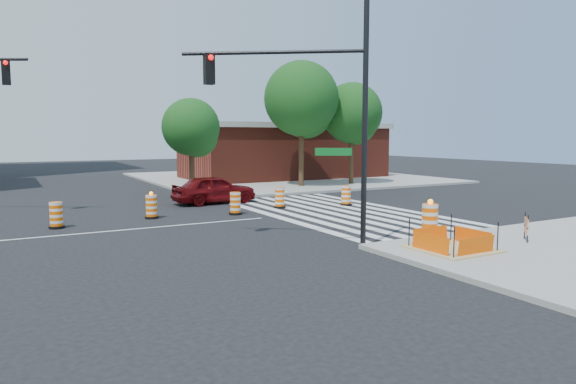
% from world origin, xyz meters
% --- Properties ---
extents(ground, '(120.00, 120.00, 0.00)m').
position_xyz_m(ground, '(0.00, 0.00, 0.00)').
color(ground, black).
rests_on(ground, ground).
extents(sidewalk_ne, '(22.00, 22.00, 0.15)m').
position_xyz_m(sidewalk_ne, '(18.00, 18.00, 0.07)').
color(sidewalk_ne, gray).
rests_on(sidewalk_ne, ground).
extents(crosswalk_east, '(6.75, 13.50, 0.01)m').
position_xyz_m(crosswalk_east, '(10.95, 0.00, 0.01)').
color(crosswalk_east, silver).
rests_on(crosswalk_east, ground).
extents(lane_centerline, '(14.00, 0.12, 0.01)m').
position_xyz_m(lane_centerline, '(0.00, 0.00, 0.01)').
color(lane_centerline, silver).
rests_on(lane_centerline, ground).
extents(excavation_pit, '(2.20, 2.20, 0.90)m').
position_xyz_m(excavation_pit, '(9.00, -9.00, 0.22)').
color(excavation_pit, tan).
rests_on(excavation_pit, ground).
extents(brick_storefront, '(16.50, 8.50, 4.60)m').
position_xyz_m(brick_storefront, '(18.00, 18.00, 2.32)').
color(brick_storefront, maroon).
rests_on(brick_storefront, ground).
extents(red_coupe, '(4.51, 2.03, 1.51)m').
position_xyz_m(red_coupe, '(7.03, 5.69, 0.75)').
color(red_coupe, '#570709').
rests_on(red_coupe, ground).
extents(signal_pole_se, '(4.89, 3.51, 7.78)m').
position_xyz_m(signal_pole_se, '(5.91, -5.97, 4.78)').
color(signal_pole_se, black).
rests_on(signal_pole_se, ground).
extents(pit_drum, '(0.67, 0.67, 1.31)m').
position_xyz_m(pit_drum, '(9.77, -7.28, 0.69)').
color(pit_drum, black).
rests_on(pit_drum, ground).
extents(barricade, '(0.58, 0.55, 0.90)m').
position_xyz_m(barricade, '(12.11, -9.24, 0.64)').
color(barricade, '#FC6105').
rests_on(barricade, ground).
extents(tree_north_c, '(3.42, 3.42, 5.81)m').
position_xyz_m(tree_north_c, '(7.19, 9.67, 3.90)').
color(tree_north_c, '#382314').
rests_on(tree_north_c, ground).
extents(tree_north_d, '(5.08, 5.08, 8.64)m').
position_xyz_m(tree_north_d, '(15.26, 10.45, 5.80)').
color(tree_north_d, '#382314').
rests_on(tree_north_d, ground).
extents(tree_north_e, '(4.35, 4.35, 7.39)m').
position_xyz_m(tree_north_e, '(19.40, 10.33, 4.96)').
color(tree_north_e, '#382314').
rests_on(tree_north_e, ground).
extents(median_drum_3, '(0.60, 0.60, 1.02)m').
position_xyz_m(median_drum_3, '(-1.02, 1.67, 0.48)').
color(median_drum_3, black).
rests_on(median_drum_3, ground).
extents(median_drum_4, '(0.60, 0.60, 1.18)m').
position_xyz_m(median_drum_4, '(2.82, 2.27, 0.49)').
color(median_drum_4, black).
rests_on(median_drum_4, ground).
extents(median_drum_5, '(0.60, 0.60, 1.02)m').
position_xyz_m(median_drum_5, '(6.44, 1.52, 0.48)').
color(median_drum_5, black).
rests_on(median_drum_5, ground).
extents(median_drum_6, '(0.60, 0.60, 1.02)m').
position_xyz_m(median_drum_6, '(9.22, 2.42, 0.48)').
color(median_drum_6, black).
rests_on(median_drum_6, ground).
extents(median_drum_7, '(0.60, 0.60, 1.02)m').
position_xyz_m(median_drum_7, '(12.66, 1.58, 0.48)').
color(median_drum_7, black).
rests_on(median_drum_7, ground).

